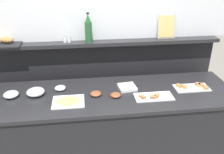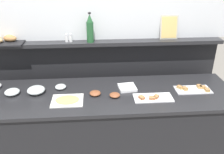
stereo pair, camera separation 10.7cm
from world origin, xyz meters
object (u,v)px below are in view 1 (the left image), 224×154
cold_cuts_platter (68,101)px  napkin_stack (127,87)px  pepper_shaker (69,39)px  salt_shaker (65,39)px  glass_bowl_extra (36,92)px  wine_bottle_green (88,29)px  framed_picture (166,27)px  condiment_bowl_red (116,95)px  glass_bowl_large (11,95)px  glass_bowl_medium (60,88)px  sandwich_platter_rear (192,87)px  sandwich_platter_side (153,97)px  condiment_bowl_teal (96,94)px

cold_cuts_platter → napkin_stack: (0.59, 0.20, 0.00)m
pepper_shaker → salt_shaker: bearing=180.0°
glass_bowl_extra → wine_bottle_green: wine_bottle_green is taller
framed_picture → wine_bottle_green: bearing=-176.1°
condiment_bowl_red → salt_shaker: salt_shaker is taller
glass_bowl_large → pepper_shaker: pepper_shaker is taller
glass_bowl_large → framed_picture: bearing=15.8°
wine_bottle_green → pepper_shaker: wine_bottle_green is taller
glass_bowl_large → wine_bottle_green: wine_bottle_green is taller
glass_bowl_medium → salt_shaker: bearing=79.8°
sandwich_platter_rear → glass_bowl_medium: bearing=174.6°
salt_shaker → framed_picture: 1.13m
glass_bowl_medium → napkin_stack: glass_bowl_medium is taller
glass_bowl_medium → glass_bowl_extra: size_ratio=0.64×
glass_bowl_medium → sandwich_platter_rear: bearing=-5.4°
framed_picture → sandwich_platter_rear: bearing=-72.8°
salt_shaker → pepper_shaker: bearing=0.0°
glass_bowl_extra → pepper_shaker: (0.34, 0.42, 0.40)m
glass_bowl_medium → pepper_shaker: (0.11, 0.34, 0.41)m
sandwich_platter_side → wine_bottle_green: (-0.58, 0.58, 0.52)m
sandwich_platter_side → condiment_bowl_teal: bearing=168.7°
glass_bowl_extra → salt_shaker: 0.65m
glass_bowl_medium → condiment_bowl_teal: 0.38m
condiment_bowl_red → framed_picture: size_ratio=0.39×
cold_cuts_platter → napkin_stack: size_ratio=1.72×
condiment_bowl_red → pepper_shaker: (-0.43, 0.54, 0.41)m
glass_bowl_large → glass_bowl_medium: size_ratio=1.29×
sandwich_platter_side → wine_bottle_green: bearing=134.6°
pepper_shaker → sandwich_platter_side: bearing=-37.5°
cold_cuts_platter → condiment_bowl_teal: 0.28m
wine_bottle_green → glass_bowl_extra: bearing=-144.1°
glass_bowl_large → condiment_bowl_teal: 0.81m
sandwich_platter_rear → pepper_shaker: bearing=159.3°
condiment_bowl_teal → napkin_stack: condiment_bowl_teal is taller
cold_cuts_platter → pepper_shaker: 0.73m
sandwich_platter_rear → condiment_bowl_red: 0.81m
sandwich_platter_side → sandwich_platter_rear: bearing=16.7°
glass_bowl_extra → condiment_bowl_red: (0.77, -0.13, -0.01)m
sandwich_platter_rear → salt_shaker: bearing=159.9°
napkin_stack → pepper_shaker: size_ratio=1.95×
glass_bowl_large → pepper_shaker: (0.56, 0.43, 0.41)m
glass_bowl_extra → framed_picture: framed_picture is taller
cold_cuts_platter → framed_picture: size_ratio=1.13×
glass_bowl_large → condiment_bowl_red: 1.00m
cold_cuts_platter → framed_picture: 1.36m
glass_bowl_extra → sandwich_platter_side: bearing=-9.5°
sandwich_platter_side → salt_shaker: (-0.83, 0.60, 0.42)m
napkin_stack → glass_bowl_extra: bearing=-178.5°
wine_bottle_green → salt_shaker: size_ratio=3.63×
salt_shaker → glass_bowl_extra: bearing=-124.9°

